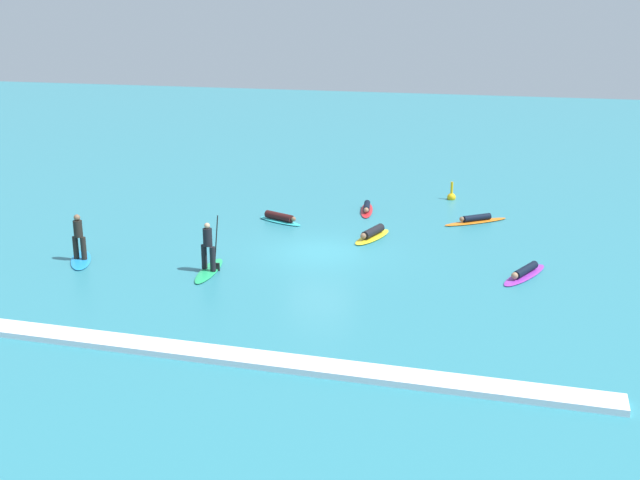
# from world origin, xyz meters

# --- Properties ---
(ground_plane) EXTENTS (120.00, 120.00, 0.00)m
(ground_plane) POSITION_xyz_m (0.00, 0.00, 0.00)
(ground_plane) COLOR teal
(ground_plane) RESTS_ON ground
(surfer_on_green_board) EXTENTS (0.99, 2.97, 2.14)m
(surfer_on_green_board) POSITION_xyz_m (-3.28, -3.43, 0.52)
(surfer_on_green_board) COLOR #23B266
(surfer_on_green_board) RESTS_ON ground_plane
(surfer_on_red_board) EXTENTS (1.08, 2.95, 0.37)m
(surfer_on_red_board) POSITION_xyz_m (0.39, 6.86, 0.13)
(surfer_on_red_board) COLOR red
(surfer_on_red_board) RESTS_ON ground_plane
(surfer_on_yellow_board) EXTENTS (1.43, 2.82, 0.45)m
(surfer_on_yellow_board) POSITION_xyz_m (1.59, 2.50, 0.16)
(surfer_on_yellow_board) COLOR yellow
(surfer_on_yellow_board) RESTS_ON ground_plane
(surfer_on_teal_board) EXTENTS (2.44, 1.52, 0.43)m
(surfer_on_teal_board) POSITION_xyz_m (-2.97, 3.88, 0.17)
(surfer_on_teal_board) COLOR #33C6CC
(surfer_on_teal_board) RESTS_ON ground_plane
(surfer_on_purple_board) EXTENTS (1.81, 3.08, 0.36)m
(surfer_on_purple_board) POSITION_xyz_m (7.92, -0.79, 0.13)
(surfer_on_purple_board) COLOR purple
(surfer_on_purple_board) RESTS_ON ground_plane
(surfer_on_orange_board) EXTENTS (2.88, 2.51, 0.37)m
(surfer_on_orange_board) POSITION_xyz_m (5.57, 6.18, 0.12)
(surfer_on_orange_board) COLOR orange
(surfer_on_orange_board) RESTS_ON ground_plane
(surfer_on_blue_board) EXTENTS (1.90, 2.61, 1.84)m
(surfer_on_blue_board) POSITION_xyz_m (-8.55, -3.56, 0.52)
(surfer_on_blue_board) COLOR #1E8CD1
(surfer_on_blue_board) RESTS_ON ground_plane
(marker_buoy) EXTENTS (0.44, 0.44, 1.02)m
(marker_buoy) POSITION_xyz_m (4.00, 10.35, 0.16)
(marker_buoy) COLOR yellow
(marker_buoy) RESTS_ON ground_plane
(wave_crest) EXTENTS (21.30, 0.90, 0.18)m
(wave_crest) POSITION_xyz_m (0.00, -10.21, 0.09)
(wave_crest) COLOR white
(wave_crest) RESTS_ON ground_plane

